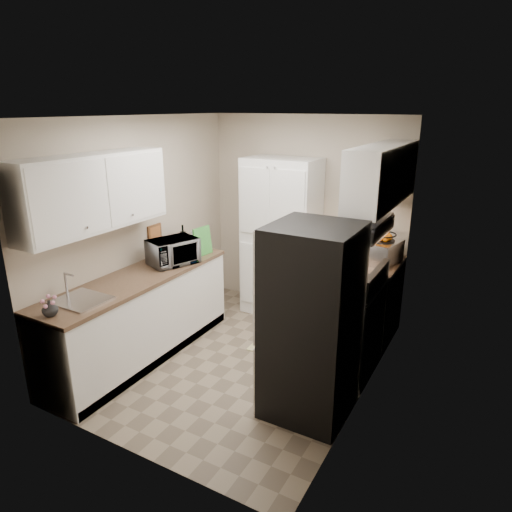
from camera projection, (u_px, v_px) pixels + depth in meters
The scene contains 16 objects.
ground at pixel (242, 360), 4.89m from camera, with size 3.20×3.20×0.00m, color #7A6B56.
room_shell at pixel (238, 211), 4.38m from camera, with size 2.64×3.24×2.52m.
pantry_cabinet at pixel (281, 238), 5.76m from camera, with size 0.90×0.55×2.00m, color white.
base_cabinet_left at pixel (141, 318), 4.86m from camera, with size 0.60×2.30×0.88m, color white.
countertop_left at pixel (138, 278), 4.71m from camera, with size 0.63×2.33×0.04m, color brown.
base_cabinet_right at pixel (367, 301), 5.28m from camera, with size 0.60×0.80×0.88m, color white.
countertop_right at pixel (371, 264), 5.14m from camera, with size 0.63×0.83×0.04m, color brown.
electric_range at pixel (344, 325), 4.61m from camera, with size 0.71×0.78×1.13m.
refrigerator at pixel (312, 323), 3.85m from camera, with size 0.70×0.72×1.70m, color #B7B7BC.
microwave at pixel (173, 251), 5.03m from camera, with size 0.51×0.35×0.28m, color silver.
wine_bottle at pixel (183, 238), 5.52m from camera, with size 0.07×0.07×0.28m, color black.
flower_vase at pixel (50, 308), 3.80m from camera, with size 0.13×0.13×0.14m, color silver.
cutting_board at pixel (203, 241), 5.32m from camera, with size 0.02×0.27×0.33m, color green.
toaster_oven at pixel (381, 252), 5.08m from camera, with size 0.34×0.44×0.25m, color silver.
fruit_basket at pixel (383, 235), 5.03m from camera, with size 0.29×0.29×0.12m, color #D7670A, non-canonical shape.
kitchen_mat at pixel (278, 340), 5.29m from camera, with size 0.46×0.73×0.01m, color beige.
Camera 1 is at (2.23, -3.68, 2.59)m, focal length 32.00 mm.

